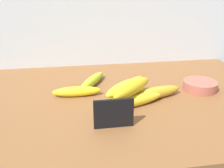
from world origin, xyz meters
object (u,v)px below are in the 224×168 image
Objects in this scene: banana_2 at (77,91)px; banana_5 at (125,88)px; banana_0 at (92,81)px; banana_1 at (136,101)px; banana_7 at (133,88)px; chalkboard_sign at (114,115)px; fruit_bowl at (200,86)px; banana_6 at (129,86)px; banana_4 at (128,97)px; banana_3 at (154,93)px.

banana_2 is 0.95× the size of banana_5.
banana_0 is 23.08cm from banana_1.
banana_7 reaches higher than banana_0.
chalkboard_sign is at bearing -127.87° from banana_1.
banana_5 is at bearing 67.02° from chalkboard_sign.
banana_6 is (-27.73, -5.27, 3.64)cm from fruit_bowl.
fruit_bowl is 0.64× the size of banana_6.
banana_6 is at bearing -169.23° from fruit_bowl.
banana_2 is at bearing 156.03° from banana_4.
banana_2 is 18.70cm from banana_6.
banana_5 is at bearing -61.72° from banana_0.
banana_1 is 5.23cm from banana_6.
banana_3 is 9.51cm from banana_6.
banana_1 reaches higher than banana_4.
chalkboard_sign is 0.57× the size of banana_0.
chalkboard_sign is 0.57× the size of banana_6.
banana_5 is at bearing -154.46° from banana_4.
chalkboard_sign is 16.78cm from banana_4.
chalkboard_sign reaches higher than banana_5.
banana_0 is 0.99× the size of banana_7.
banana_2 is 0.87× the size of banana_7.
banana_5 reaches higher than banana_6.
fruit_bowl is 28.86cm from banana_4.
banana_5 is at bearing -148.69° from banana_6.
fruit_bowl is at bearing 10.77° from banana_6.
banana_7 is (0.41, -2.68, 0.58)cm from banana_6.
banana_4 is (10.32, -16.39, -0.16)cm from banana_0.
banana_2 is (-6.18, -9.05, -0.00)cm from banana_0.
banana_3 reaches higher than banana_4.
fruit_bowl is 30.38cm from banana_5.
banana_5 reaches higher than fruit_bowl.
banana_5 is 0.92× the size of banana_6.
banana_1 is at bearing -61.09° from banana_4.
banana_0 is 22.12cm from banana_7.
banana_5 is 2.74cm from banana_7.
fruit_bowl is 28.46cm from banana_6.
banana_6 is 0.99× the size of banana_7.
banana_0 is at bearing 55.69° from banana_2.
banana_3 is at bearing -13.48° from banana_2.
banana_1 is 1.19× the size of banana_2.
banana_5 is 0.91× the size of banana_7.
banana_7 reaches higher than banana_6.
banana_4 is 3.76cm from banana_6.
banana_6 is 2.78cm from banana_7.
chalkboard_sign is 0.53× the size of banana_3.
banana_1 is 3.73cm from banana_4.
banana_4 is at bearing -138.13° from banana_6.
banana_0 is at bearing 122.21° from banana_4.
banana_3 is 1.08× the size of banana_7.
banana_5 is (15.30, -7.91, 3.63)cm from banana_2.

